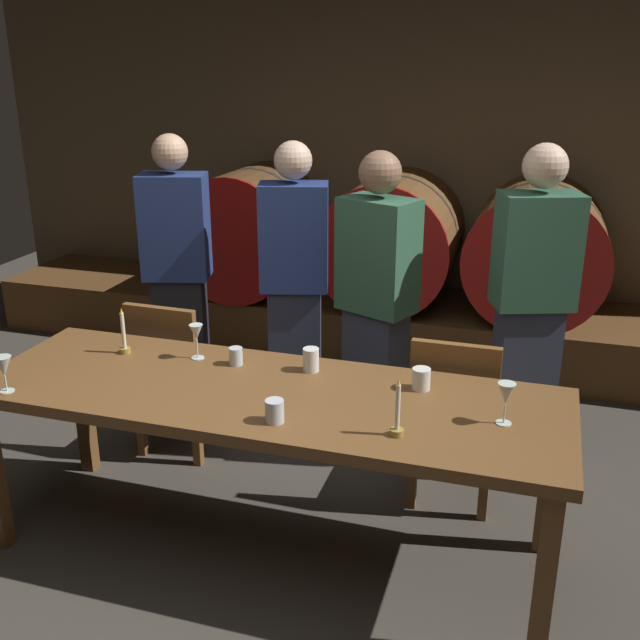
{
  "coord_description": "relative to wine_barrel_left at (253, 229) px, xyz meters",
  "views": [
    {
      "loc": [
        1.04,
        -2.38,
        2.1
      ],
      "look_at": [
        0.14,
        0.52,
        0.99
      ],
      "focal_mm": 41.55,
      "sensor_mm": 36.0,
      "label": 1
    }
  ],
  "objects": [
    {
      "name": "wine_glass_left",
      "position": [
        0.02,
        -2.76,
        0.04
      ],
      "size": [
        0.07,
        0.07,
        0.15
      ],
      "color": "silver",
      "rests_on": "dining_table"
    },
    {
      "name": "wine_barrel_left",
      "position": [
        0.0,
        0.0,
        0.0
      ],
      "size": [
        0.91,
        0.93,
        0.91
      ],
      "color": "#513319",
      "rests_on": "barrel_shelf"
    },
    {
      "name": "cup_center_right",
      "position": [
        1.17,
        -2.68,
        -0.03
      ],
      "size": [
        0.07,
        0.07,
        0.09
      ],
      "primitive_type": "cylinder",
      "color": "silver",
      "rests_on": "dining_table"
    },
    {
      "name": "guest_far_right",
      "position": [
        2.05,
        -1.39,
        0.03
      ],
      "size": [
        0.44,
        0.35,
        1.7
      ],
      "rotation": [
        0.0,
        0.0,
        3.48
      ],
      "color": "#33384C",
      "rests_on": "ground"
    },
    {
      "name": "wine_barrel_center",
      "position": [
        1.07,
        0.0,
        0.0
      ],
      "size": [
        0.91,
        0.93,
        0.91
      ],
      "color": "brown",
      "rests_on": "barrel_shelf"
    },
    {
      "name": "guest_center_right",
      "position": [
        1.28,
        -1.45,
        -0.0
      ],
      "size": [
        0.44,
        0.37,
        1.64
      ],
      "rotation": [
        0.0,
        0.0,
        2.75
      ],
      "color": "#33384C",
      "rests_on": "ground"
    },
    {
      "name": "wine_glass_center",
      "position": [
        0.62,
        -2.21,
        0.05
      ],
      "size": [
        0.06,
        0.06,
        0.16
      ],
      "color": "silver",
      "rests_on": "dining_table"
    },
    {
      "name": "cup_far_left",
      "position": [
        0.81,
        -2.22,
        -0.03
      ],
      "size": [
        0.06,
        0.06,
        0.08
      ],
      "primitive_type": "cylinder",
      "color": "silver",
      "rests_on": "dining_table"
    },
    {
      "name": "guest_far_left",
      "position": [
        0.03,
        -1.25,
        0.01
      ],
      "size": [
        0.43,
        0.34,
        1.67
      ],
      "rotation": [
        0.0,
        0.0,
        3.42
      ],
      "color": "black",
      "rests_on": "ground"
    },
    {
      "name": "candle_right",
      "position": [
        1.64,
        -2.65,
        -0.01
      ],
      "size": [
        0.05,
        0.05,
        0.23
      ],
      "color": "olive",
      "rests_on": "dining_table"
    },
    {
      "name": "ground_plane",
      "position": [
        1.04,
        -2.64,
        -0.85
      ],
      "size": [
        8.68,
        8.68,
        0.0
      ],
      "primitive_type": "plane",
      "color": "#3F3A33"
    },
    {
      "name": "cup_center_left",
      "position": [
        1.16,
        -2.19,
        -0.02
      ],
      "size": [
        0.07,
        0.07,
        0.1
      ],
      "primitive_type": "cylinder",
      "color": "white",
      "rests_on": "dining_table"
    },
    {
      "name": "candle_left",
      "position": [
        0.27,
        -2.25,
        -0.01
      ],
      "size": [
        0.05,
        0.05,
        0.22
      ],
      "color": "olive",
      "rests_on": "dining_table"
    },
    {
      "name": "dining_table",
      "position": [
        1.05,
        -2.43,
        -0.15
      ],
      "size": [
        2.47,
        0.8,
        0.77
      ],
      "color": "brown",
      "rests_on": "ground"
    },
    {
      "name": "chair_right",
      "position": [
        1.76,
        -1.85,
        -0.36
      ],
      "size": [
        0.4,
        0.4,
        0.88
      ],
      "rotation": [
        0.0,
        0.0,
        3.14
      ],
      "color": "brown",
      "rests_on": "ground"
    },
    {
      "name": "guest_center_left",
      "position": [
        0.74,
        -1.2,
        -0.0
      ],
      "size": [
        0.43,
        0.33,
        1.65
      ],
      "rotation": [
        0.0,
        0.0,
        3.41
      ],
      "color": "#33384C",
      "rests_on": "ground"
    },
    {
      "name": "wine_glass_right",
      "position": [
        2.0,
        -2.44,
        0.05
      ],
      "size": [
        0.07,
        0.07,
        0.17
      ],
      "color": "silver",
      "rests_on": "dining_table"
    },
    {
      "name": "barrel_shelf",
      "position": [
        1.04,
        0.0,
        -0.65
      ],
      "size": [
        6.01,
        0.9,
        0.4
      ],
      "primitive_type": "cube",
      "color": "brown",
      "rests_on": "ground"
    },
    {
      "name": "back_wall",
      "position": [
        1.04,
        0.55,
        0.6
      ],
      "size": [
        6.68,
        0.24,
        2.89
      ],
      "primitive_type": "cube",
      "color": "brown",
      "rests_on": "ground"
    },
    {
      "name": "chair_left",
      "position": [
        0.26,
        -1.79,
        -0.36
      ],
      "size": [
        0.41,
        0.41,
        0.88
      ],
      "rotation": [
        0.0,
        0.0,
        3.11
      ],
      "color": "brown",
      "rests_on": "ground"
    },
    {
      "name": "wine_barrel_right",
      "position": [
        2.05,
        0.0,
        0.0
      ],
      "size": [
        0.91,
        0.93,
        0.91
      ],
      "color": "brown",
      "rests_on": "barrel_shelf"
    },
    {
      "name": "cup_far_right",
      "position": [
        1.65,
        -2.23,
        -0.03
      ],
      "size": [
        0.08,
        0.08,
        0.09
      ],
      "primitive_type": "cylinder",
      "color": "white",
      "rests_on": "dining_table"
    }
  ]
}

